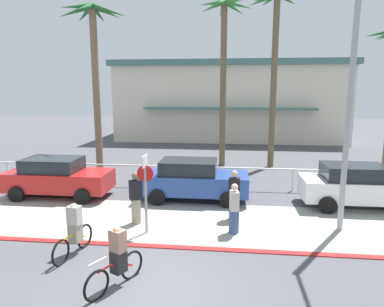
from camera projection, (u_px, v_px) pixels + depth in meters
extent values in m
plane|color=#4C4C51|center=(195.00, 180.00, 17.81)|extent=(80.00, 80.00, 0.00)
cube|color=#9E9E93|center=(178.00, 221.00, 12.14)|extent=(44.00, 4.00, 0.02)
cube|color=maroon|center=(167.00, 247.00, 10.18)|extent=(44.00, 0.24, 0.03)
cube|color=beige|center=(229.00, 103.00, 33.05)|extent=(20.00, 8.77, 6.50)
cube|color=#47706B|center=(230.00, 65.00, 32.41)|extent=(20.60, 9.37, 0.50)
cube|color=#47706B|center=(229.00, 109.00, 28.32)|extent=(14.00, 1.20, 0.16)
cylinder|color=white|center=(192.00, 167.00, 16.16)|extent=(27.68, 0.08, 0.08)
cylinder|color=white|center=(8.00, 172.00, 17.27)|extent=(0.08, 0.08, 1.00)
cylinder|color=white|center=(52.00, 173.00, 17.01)|extent=(0.08, 0.08, 1.00)
cylinder|color=white|center=(97.00, 175.00, 16.76)|extent=(0.08, 0.08, 1.00)
cylinder|color=white|center=(144.00, 176.00, 16.50)|extent=(0.08, 0.08, 1.00)
cylinder|color=white|center=(192.00, 177.00, 16.25)|extent=(0.08, 0.08, 1.00)
cylinder|color=white|center=(241.00, 179.00, 15.99)|extent=(0.08, 0.08, 1.00)
cylinder|color=white|center=(293.00, 180.00, 15.74)|extent=(0.08, 0.08, 1.00)
cylinder|color=white|center=(346.00, 182.00, 15.48)|extent=(0.08, 0.08, 1.00)
cylinder|color=gray|center=(146.00, 200.00, 10.98)|extent=(0.08, 0.08, 2.20)
cube|color=white|center=(145.00, 161.00, 10.75)|extent=(0.04, 0.56, 0.36)
cylinder|color=red|center=(145.00, 173.00, 10.82)|extent=(0.52, 0.03, 0.52)
cylinder|color=#9EA0A5|center=(349.00, 116.00, 10.76)|extent=(0.18, 0.18, 7.50)
cylinder|color=#756047|center=(97.00, 95.00, 17.79)|extent=(0.36, 0.36, 8.59)
cone|color=#235B2D|center=(109.00, 11.00, 16.96)|extent=(1.77, 0.32, 0.83)
cone|color=#235B2D|center=(107.00, 12.00, 17.50)|extent=(1.35, 1.35, 0.71)
cone|color=#235B2D|center=(99.00, 14.00, 17.86)|extent=(0.32, 1.75, 0.79)
cone|color=#235B2D|center=(85.00, 14.00, 17.76)|extent=(1.60, 1.60, 0.80)
cone|color=#235B2D|center=(75.00, 11.00, 17.14)|extent=(1.84, 0.32, 0.80)
cone|color=#235B2D|center=(76.00, 7.00, 16.54)|extent=(1.39, 1.39, 0.61)
cone|color=#235B2D|center=(85.00, 7.00, 16.20)|extent=(0.32, 1.83, 0.84)
cone|color=#235B2D|center=(100.00, 7.00, 16.38)|extent=(1.50, 1.50, 0.76)
cylinder|color=brown|center=(223.00, 87.00, 20.21)|extent=(0.36, 0.36, 9.39)
cone|color=#387F3D|center=(239.00, 5.00, 19.31)|extent=(1.67, 0.32, 0.74)
cone|color=#387F3D|center=(234.00, 8.00, 20.03)|extent=(1.43, 1.68, 0.77)
cone|color=#387F3D|center=(222.00, 9.00, 20.04)|extent=(0.63, 1.46, 0.84)
cone|color=#387F3D|center=(213.00, 7.00, 19.78)|extent=(1.55, 0.97, 0.71)
cone|color=#387F3D|center=(212.00, 3.00, 19.14)|extent=(1.53, 0.96, 0.62)
cone|color=#387F3D|center=(222.00, 2.00, 18.80)|extent=(0.61, 1.37, 0.63)
cone|color=#387F3D|center=(233.00, 1.00, 18.74)|extent=(1.24, 1.44, 0.57)
cylinder|color=brown|center=(274.00, 84.00, 19.89)|extent=(0.36, 0.36, 9.70)
cone|color=#2D6B33|center=(287.00, 0.00, 19.46)|extent=(1.45, 1.29, 0.68)
cone|color=#2D6B33|center=(278.00, 3.00, 19.84)|extent=(0.62, 1.78, 0.82)
cone|color=#2D6B33|center=(269.00, 0.00, 19.70)|extent=(1.04, 1.49, 0.64)
cone|color=#2D6B33|center=(262.00, 0.00, 19.41)|extent=(1.74, 0.90, 0.77)
cone|color=#2D6B33|center=(381.00, 33.00, 17.84)|extent=(1.63, 0.85, 0.57)
cube|color=red|center=(59.00, 180.00, 14.87)|extent=(4.40, 1.80, 0.80)
cube|color=#1E2328|center=(53.00, 164.00, 14.78)|extent=(2.29, 1.58, 0.56)
cylinder|color=black|center=(99.00, 184.00, 15.67)|extent=(0.66, 0.22, 0.66)
cylinder|color=black|center=(82.00, 196.00, 13.91)|extent=(0.66, 0.22, 0.66)
cylinder|color=black|center=(40.00, 183.00, 15.98)|extent=(0.66, 0.22, 0.66)
cylinder|color=black|center=(17.00, 194.00, 14.22)|extent=(0.66, 0.22, 0.66)
cube|color=#284793|center=(195.00, 183.00, 14.45)|extent=(4.40, 1.80, 0.80)
cube|color=#1E2328|center=(189.00, 167.00, 14.35)|extent=(2.29, 1.58, 0.56)
cylinder|color=black|center=(229.00, 187.00, 15.25)|extent=(0.66, 0.22, 0.66)
cylinder|color=black|center=(228.00, 200.00, 13.49)|extent=(0.66, 0.22, 0.66)
cylinder|color=black|center=(165.00, 185.00, 15.56)|extent=(0.66, 0.22, 0.66)
cylinder|color=black|center=(157.00, 197.00, 13.80)|extent=(0.66, 0.22, 0.66)
cube|color=white|center=(359.00, 189.00, 13.53)|extent=(4.40, 1.80, 0.80)
cube|color=#1E2328|center=(354.00, 172.00, 13.43)|extent=(2.29, 1.58, 0.56)
cylinder|color=black|center=(316.00, 191.00, 14.64)|extent=(0.66, 0.22, 0.66)
cylinder|color=black|center=(327.00, 205.00, 12.88)|extent=(0.66, 0.22, 0.66)
torus|color=black|center=(97.00, 286.00, 7.60)|extent=(0.39, 0.66, 0.72)
torus|color=black|center=(132.00, 265.00, 8.49)|extent=(0.39, 0.66, 0.72)
cylinder|color=red|center=(122.00, 265.00, 8.19)|extent=(0.37, 0.63, 0.35)
cylinder|color=red|center=(104.00, 269.00, 7.74)|extent=(0.22, 0.36, 0.07)
cylinder|color=red|center=(119.00, 264.00, 8.10)|extent=(0.05, 0.05, 0.44)
cylinder|color=silver|center=(97.00, 262.00, 7.54)|extent=(0.27, 0.46, 0.04)
cube|color=#232326|center=(119.00, 262.00, 8.09)|extent=(0.40, 0.41, 0.52)
cube|color=#93705B|center=(118.00, 241.00, 8.00)|extent=(0.42, 0.39, 0.52)
sphere|color=#9E7556|center=(117.00, 231.00, 7.95)|extent=(0.22, 0.22, 0.22)
torus|color=black|center=(61.00, 253.00, 9.12)|extent=(0.18, 0.72, 0.72)
torus|color=black|center=(85.00, 236.00, 10.16)|extent=(0.18, 0.72, 0.72)
cylinder|color=gold|center=(78.00, 236.00, 9.82)|extent=(0.17, 0.69, 0.35)
cylinder|color=gold|center=(66.00, 239.00, 9.30)|extent=(0.12, 0.39, 0.07)
cylinder|color=gold|center=(75.00, 235.00, 9.72)|extent=(0.05, 0.05, 0.44)
cylinder|color=silver|center=(60.00, 232.00, 9.07)|extent=(0.12, 0.50, 0.04)
cube|color=gray|center=(75.00, 233.00, 9.70)|extent=(0.33, 0.36, 0.52)
cube|color=#B7B2A8|center=(74.00, 215.00, 9.61)|extent=(0.38, 0.32, 0.52)
sphere|color=beige|center=(74.00, 207.00, 9.57)|extent=(0.22, 0.22, 0.22)
cylinder|color=#4C4C51|center=(234.00, 208.00, 12.32)|extent=(0.34, 0.34, 0.85)
cube|color=black|center=(234.00, 187.00, 12.18)|extent=(0.41, 0.28, 0.66)
sphere|color=#D6A884|center=(235.00, 174.00, 12.09)|extent=(0.24, 0.24, 0.24)
cylinder|color=#384C7A|center=(234.00, 222.00, 11.11)|extent=(0.37, 0.37, 0.79)
cube|color=#B7B2A8|center=(234.00, 201.00, 10.98)|extent=(0.32, 0.44, 0.61)
sphere|color=beige|center=(235.00, 187.00, 10.90)|extent=(0.22, 0.22, 0.22)
cylinder|color=gray|center=(136.00, 211.00, 11.91)|extent=(0.44, 0.44, 0.87)
cube|color=black|center=(136.00, 190.00, 11.77)|extent=(0.48, 0.44, 0.67)
sphere|color=brown|center=(135.00, 176.00, 11.68)|extent=(0.24, 0.24, 0.24)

